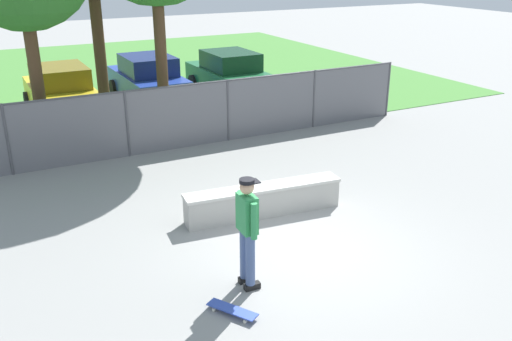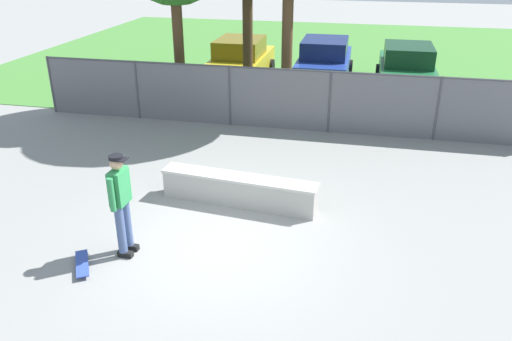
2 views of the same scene
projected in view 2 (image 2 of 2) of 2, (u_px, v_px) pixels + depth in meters
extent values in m
plane|color=gray|center=(216.00, 245.00, 9.19)|extent=(80.00, 80.00, 0.00)
cube|color=#478438|center=(317.00, 55.00, 23.95)|extent=(26.26, 20.00, 0.02)
cube|color=#A8A59E|center=(239.00, 191.00, 10.49)|extent=(3.24, 0.77, 0.56)
cube|color=beige|center=(239.00, 178.00, 10.36)|extent=(3.29, 0.82, 0.06)
cube|color=black|center=(131.00, 247.00, 9.02)|extent=(0.26, 0.12, 0.10)
cube|color=black|center=(125.00, 254.00, 8.83)|extent=(0.26, 0.12, 0.10)
cylinder|color=#475B89|center=(127.00, 223.00, 8.83)|extent=(0.15, 0.15, 0.88)
cylinder|color=#475B89|center=(121.00, 229.00, 8.63)|extent=(0.15, 0.15, 0.88)
cube|color=#2D8C4C|center=(119.00, 187.00, 8.42)|extent=(0.24, 0.39, 0.60)
cylinder|color=#2D8C4C|center=(127.00, 182.00, 8.65)|extent=(0.10, 0.10, 0.58)
cylinder|color=#2D8C4C|center=(112.00, 195.00, 8.21)|extent=(0.10, 0.10, 0.58)
sphere|color=tan|center=(116.00, 163.00, 8.25)|extent=(0.22, 0.22, 0.22)
cylinder|color=black|center=(115.00, 157.00, 8.20)|extent=(0.23, 0.23, 0.06)
cube|color=black|center=(123.00, 160.00, 8.18)|extent=(0.13, 0.20, 0.02)
cube|color=#334CB2|center=(82.00, 263.00, 8.52)|extent=(0.59, 0.79, 0.02)
cube|color=#B2B2B7|center=(83.00, 273.00, 8.30)|extent=(0.15, 0.12, 0.02)
cube|color=#B2B2B7|center=(82.00, 255.00, 8.77)|extent=(0.15, 0.12, 0.02)
cylinder|color=silver|center=(78.00, 276.00, 8.29)|extent=(0.05, 0.06, 0.05)
cylinder|color=silver|center=(89.00, 274.00, 8.34)|extent=(0.05, 0.06, 0.05)
cylinder|color=silver|center=(77.00, 258.00, 8.75)|extent=(0.05, 0.06, 0.05)
cylinder|color=silver|center=(87.00, 256.00, 8.81)|extent=(0.05, 0.06, 0.05)
cylinder|color=#4C4C51|center=(51.00, 85.00, 15.84)|extent=(0.07, 0.07, 1.75)
cylinder|color=#4C4C51|center=(137.00, 90.00, 15.27)|extent=(0.07, 0.07, 1.75)
cylinder|color=#4C4C51|center=(230.00, 96.00, 14.71)|extent=(0.07, 0.07, 1.75)
cylinder|color=#4C4C51|center=(329.00, 102.00, 14.15)|extent=(0.07, 0.07, 1.75)
cylinder|color=#4C4C51|center=(437.00, 109.00, 13.59)|extent=(0.07, 0.07, 1.75)
cylinder|color=#4C4C51|center=(279.00, 69.00, 14.09)|extent=(14.26, 0.05, 0.05)
cube|color=slate|center=(279.00, 99.00, 14.43)|extent=(14.26, 0.01, 1.75)
cylinder|color=#513823|center=(179.00, 52.00, 15.73)|extent=(0.32, 0.32, 3.60)
cylinder|color=#47301E|center=(248.00, 25.00, 16.12)|extent=(0.32, 0.32, 5.02)
cylinder|color=#513823|center=(287.00, 47.00, 15.06)|extent=(0.32, 0.32, 4.15)
cube|color=gold|center=(241.00, 65.00, 19.22)|extent=(1.83, 4.21, 0.70)
cube|color=#776413|center=(240.00, 47.00, 18.81)|extent=(1.62, 2.11, 0.64)
cylinder|color=black|center=(227.00, 65.00, 20.70)|extent=(0.23, 0.64, 0.64)
cylinder|color=black|center=(271.00, 67.00, 20.36)|extent=(0.23, 0.64, 0.64)
cylinder|color=black|center=(208.00, 81.00, 18.38)|extent=(0.23, 0.64, 0.64)
cylinder|color=black|center=(257.00, 84.00, 18.04)|extent=(0.23, 0.64, 0.64)
cube|color=#233D9E|center=(324.00, 65.00, 19.13)|extent=(1.83, 4.21, 0.70)
cube|color=navy|center=(325.00, 48.00, 18.72)|extent=(1.62, 2.11, 0.64)
cylinder|color=black|center=(304.00, 66.00, 20.60)|extent=(0.23, 0.64, 0.64)
cylinder|color=black|center=(349.00, 68.00, 20.26)|extent=(0.23, 0.64, 0.64)
cylinder|color=black|center=(295.00, 82.00, 18.28)|extent=(0.23, 0.64, 0.64)
cylinder|color=black|center=(346.00, 85.00, 17.94)|extent=(0.23, 0.64, 0.64)
cube|color=#1E6638|center=(406.00, 73.00, 18.08)|extent=(1.83, 4.21, 0.70)
cube|color=#10381E|center=(408.00, 55.00, 17.67)|extent=(1.62, 2.11, 0.64)
cylinder|color=black|center=(379.00, 73.00, 19.55)|extent=(0.23, 0.64, 0.64)
cylinder|color=black|center=(428.00, 75.00, 19.21)|extent=(0.23, 0.64, 0.64)
cylinder|color=black|center=(379.00, 91.00, 17.23)|extent=(0.23, 0.64, 0.64)
cylinder|color=black|center=(435.00, 94.00, 16.89)|extent=(0.23, 0.64, 0.64)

